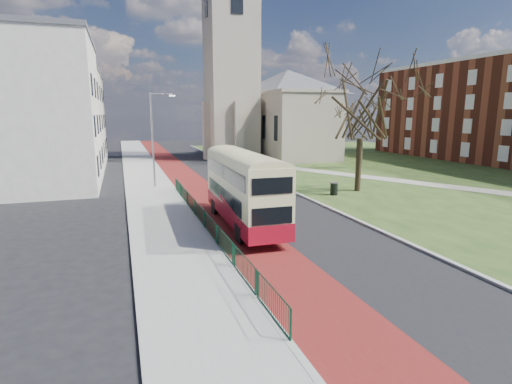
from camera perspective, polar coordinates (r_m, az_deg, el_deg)
name	(u,v)px	position (r m, az deg, el deg)	size (l,w,h in m)	color
ground	(280,246)	(19.83, 3.47, -7.69)	(160.00, 160.00, 0.00)	black
road_carriageway	(217,180)	(38.87, -5.63, 1.66)	(9.00, 120.00, 0.01)	black
bus_lane	(189,182)	(38.36, -9.56, 1.43)	(3.40, 120.00, 0.01)	#591414
pavement_west	(148,184)	(37.95, -15.23, 1.17)	(4.00, 120.00, 0.12)	gray
kerb_west	(170,182)	(38.12, -12.24, 1.36)	(0.25, 120.00, 0.13)	#999993
kerb_east	(255,175)	(42.01, -0.14, 2.51)	(0.25, 80.00, 0.13)	#999993
grass_green	(411,167)	(51.85, 21.23, 3.36)	(40.00, 80.00, 0.04)	#284117
footpath	(447,186)	(39.06, 25.67, 0.72)	(2.20, 36.00, 0.03)	#9E998C
pedestrian_railing	(204,220)	(22.54, -7.38, -3.97)	(0.07, 24.00, 1.12)	#0C3723
gothic_church	(262,65)	(59.14, 0.89, 17.73)	(16.38, 18.00, 40.00)	#A09382
street_block_near	(34,112)	(39.95, -29.10, 9.96)	(10.30, 14.30, 13.00)	beige
street_block_far	(60,118)	(55.78, -26.18, 9.41)	(10.30, 16.30, 11.50)	#BCB29F
streetlamp	(154,135)	(35.51, -14.34, 7.92)	(2.13, 0.18, 8.00)	gray
bus	(243,186)	(22.70, -1.82, 0.90)	(2.55, 9.94, 4.13)	maroon
winter_tree_near	(362,95)	(33.88, 14.91, 13.21)	(8.64, 8.64, 11.22)	#312618
winter_tree_far	(362,115)	(48.19, 14.92, 10.62)	(6.64, 6.64, 8.96)	#302818
litter_bin	(334,189)	(32.12, 11.08, 0.48)	(0.84, 0.84, 1.02)	black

